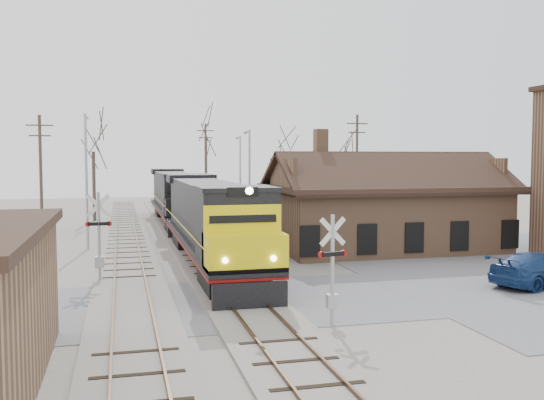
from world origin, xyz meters
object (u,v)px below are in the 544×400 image
at_px(locomotive_trailing, 176,196).
at_px(locomotive_lead, 211,221).
at_px(parked_car, 541,269).
at_px(depot, 385,213).

bearing_deg(locomotive_trailing, locomotive_lead, -90.00).
relative_size(locomotive_lead, parked_car, 3.98).
xyz_separation_m(locomotive_lead, parked_car, (14.22, -8.97, -1.75)).
bearing_deg(parked_car, locomotive_lead, 43.29).
bearing_deg(parked_car, locomotive_trailing, 10.16).
xyz_separation_m(locomotive_lead, locomotive_trailing, (0.00, 22.04, -0.00)).
distance_m(locomotive_trailing, parked_car, 34.15).
bearing_deg(parked_car, depot, -4.25).
relative_size(locomotive_lead, locomotive_trailing, 1.00).
relative_size(locomotive_trailing, parked_car, 3.98).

